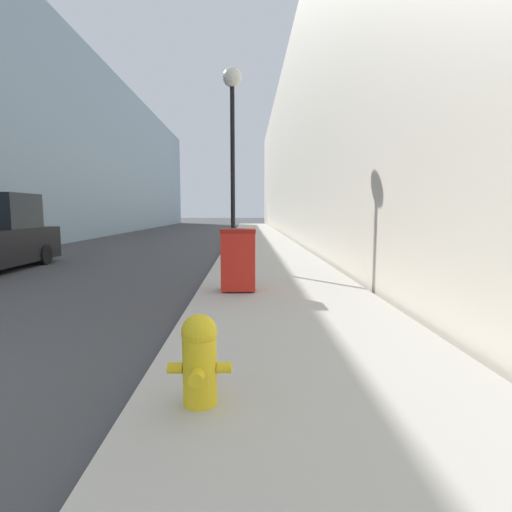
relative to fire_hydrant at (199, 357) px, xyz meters
The scene contains 6 objects.
sidewalk_right 17.14m from the fire_hydrant, 86.34° to the left, with size 3.38×60.00×0.15m.
building_left_glass 29.83m from the fire_hydrant, 121.23° to the left, with size 12.00×60.00×11.73m.
building_right_stone 27.15m from the fire_hydrant, 70.51° to the left, with size 12.00×60.00×11.73m.
fire_hydrant is the anchor object (origin of this frame).
trash_bin 4.62m from the fire_hydrant, 87.40° to the left, with size 0.67×0.57×1.22m.
lamppost 8.78m from the fire_hydrant, 90.06° to the left, with size 0.51×0.51×5.37m.
Camera 1 is at (4.77, -2.19, 1.70)m, focal length 28.00 mm.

